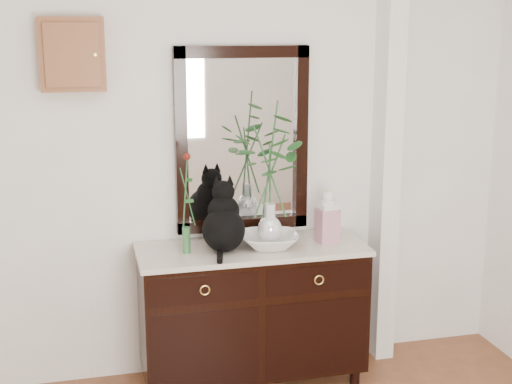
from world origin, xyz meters
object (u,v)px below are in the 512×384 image
object	(u,v)px
sideboard	(252,307)
cat	(224,216)
lotus_bowl	(270,240)
ginger_jar	(328,216)

from	to	relation	value
sideboard	cat	bearing A→B (deg)	-175.67
sideboard	lotus_bowl	distance (m)	0.43
sideboard	ginger_jar	distance (m)	0.71
cat	lotus_bowl	bearing A→B (deg)	7.29
lotus_bowl	ginger_jar	size ratio (longest dim) A/B	1.04
sideboard	cat	size ratio (longest dim) A/B	3.34
lotus_bowl	cat	bearing A→B (deg)	175.60
cat	lotus_bowl	world-z (taller)	cat
sideboard	ginger_jar	xyz separation A→B (m)	(0.46, -0.01, 0.54)
cat	ginger_jar	world-z (taller)	cat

